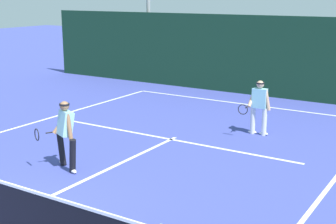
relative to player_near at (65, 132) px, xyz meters
name	(u,v)px	position (x,y,z in m)	size (l,w,h in m)	color
court_line_baseline_far	(245,104)	(0.84, 8.50, -0.89)	(9.31, 0.10, 0.01)	white
court_line_service	(171,139)	(0.84, 3.27, -0.89)	(7.59, 0.10, 0.01)	white
court_line_centre	(103,171)	(0.84, 0.29, -0.89)	(0.10, 6.40, 0.01)	white
player_near	(65,132)	(0.00, 0.00, 0.00)	(1.11, 0.82, 1.63)	black
player_far	(259,105)	(2.72, 5.03, -0.02)	(0.73, 0.88, 1.59)	silver
back_fence_windscreen	(265,56)	(0.84, 10.27, 0.70)	(21.61, 0.12, 3.18)	#143522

